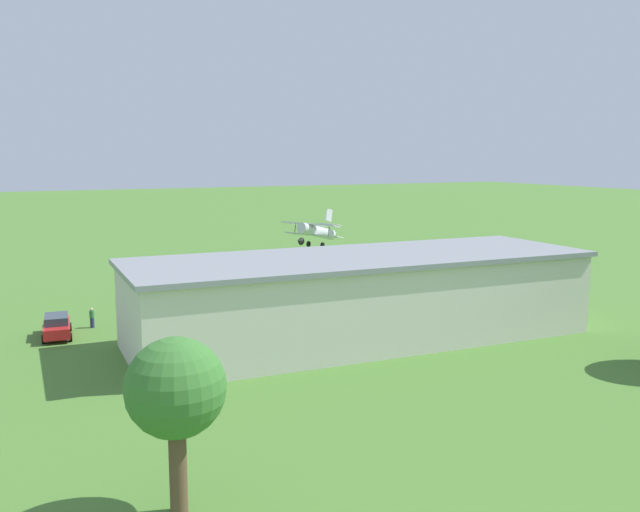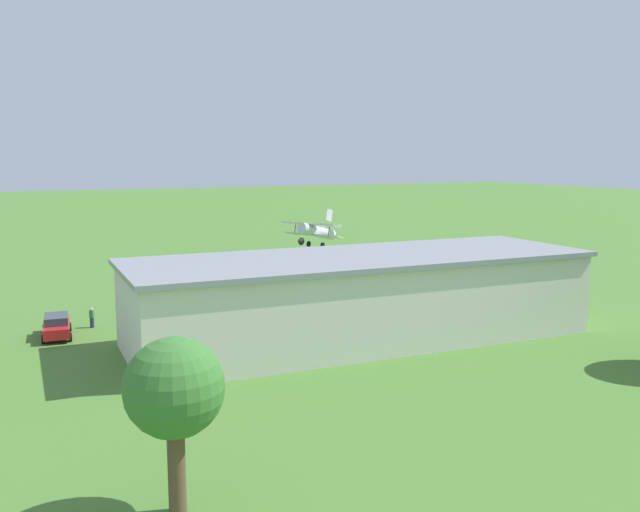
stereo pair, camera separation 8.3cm
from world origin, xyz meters
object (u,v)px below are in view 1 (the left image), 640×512
car_red (57,326)px  person_beside_truck (166,302)px  person_walking_on_apron (444,284)px  person_watching_takeoff (418,283)px  hangar (361,297)px  person_near_hangar_door (92,318)px  tree_at_field_edge (176,390)px  biplane (315,231)px

car_red → person_beside_truck: person_beside_truck is taller
person_walking_on_apron → person_beside_truck: bearing=-6.9°
person_watching_takeoff → hangar: bearing=43.1°
hangar → car_red: bearing=-26.7°
hangar → car_red: size_ratio=7.14×
person_near_hangar_door → tree_at_field_edge: (0.90, 30.42, 4.00)m
person_watching_takeoff → person_walking_on_apron: bearing=162.2°
biplane → person_watching_takeoff: size_ratio=4.04×
car_red → person_watching_takeoff: bearing=-175.8°
biplane → tree_at_field_edge: biplane is taller
car_red → biplane: bearing=-152.2°
biplane → person_beside_truck: (18.87, 9.93, -4.17)m
person_watching_takeoff → person_near_hangar_door: bearing=1.1°
person_near_hangar_door → person_walking_on_apron: (-32.94, 0.22, 0.01)m
biplane → car_red: bearing=27.8°
car_red → person_watching_takeoff: (-33.18, -2.42, 0.03)m
hangar → person_walking_on_apron: (-15.75, -11.63, -2.31)m
person_beside_truck → person_walking_on_apron: person_beside_truck is taller
person_near_hangar_door → person_watching_takeoff: 30.47m
person_walking_on_apron → tree_at_field_edge: size_ratio=0.23×
biplane → person_walking_on_apron: 15.79m
person_beside_truck → biplane: bearing=-152.2°
car_red → person_walking_on_apron: car_red is taller
hangar → person_near_hangar_door: 21.00m
person_watching_takeoff → tree_at_field_edge: bearing=44.7°
hangar → tree_at_field_edge: tree_at_field_edge is taller
person_walking_on_apron → tree_at_field_edge: (33.84, 30.20, 3.99)m
person_near_hangar_door → person_watching_takeoff: (-30.46, -0.58, 0.12)m
person_walking_on_apron → person_watching_takeoff: size_ratio=0.89×
person_beside_truck → hangar: bearing=126.0°
hangar → person_near_hangar_door: (17.19, -11.84, -2.32)m
car_red → tree_at_field_edge: 28.90m
car_red → person_walking_on_apron: (-35.65, -1.62, -0.08)m
person_beside_truck → person_watching_takeoff: bearing=174.2°
tree_at_field_edge → hangar: bearing=-134.2°
person_beside_truck → tree_at_field_edge: (7.32, 33.42, 3.94)m
biplane → person_near_hangar_door: 28.71m
car_red → person_beside_truck: 10.34m
hangar → car_red: 22.39m
person_near_hangar_door → person_walking_on_apron: person_walking_on_apron is taller
person_watching_takeoff → tree_at_field_edge: tree_at_field_edge is taller
biplane → person_beside_truck: biplane is taller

